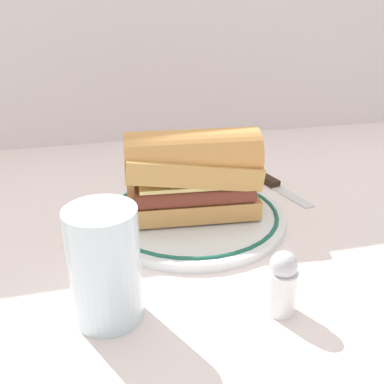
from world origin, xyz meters
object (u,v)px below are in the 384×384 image
(plate, at_px, (192,216))
(drinking_glass, at_px, (105,273))
(sausage_sandwich, at_px, (192,172))
(salt_shaker, at_px, (282,283))
(butter_knife, at_px, (277,186))

(plate, bearing_deg, drinking_glass, -126.27)
(plate, xyz_separation_m, drinking_glass, (-0.13, -0.18, 0.04))
(sausage_sandwich, bearing_deg, salt_shaker, -74.33)
(butter_knife, bearing_deg, sausage_sandwich, -155.43)
(plate, height_order, drinking_glass, drinking_glass)
(sausage_sandwich, height_order, salt_shaker, sausage_sandwich)
(sausage_sandwich, relative_size, butter_knife, 1.36)
(plate, relative_size, sausage_sandwich, 1.40)
(plate, bearing_deg, sausage_sandwich, -116.57)
(salt_shaker, bearing_deg, butter_knife, 66.49)
(drinking_glass, bearing_deg, sausage_sandwich, 53.73)
(drinking_glass, xyz_separation_m, salt_shaker, (0.17, -0.03, -0.02))
(sausage_sandwich, relative_size, salt_shaker, 2.71)
(plate, height_order, butter_knife, plate)
(plate, xyz_separation_m, butter_knife, (0.16, 0.08, -0.00))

